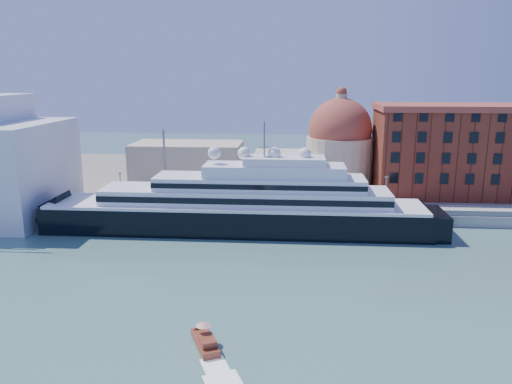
{
  "coord_description": "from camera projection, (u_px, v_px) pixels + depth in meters",
  "views": [
    {
      "loc": [
        9.54,
        -78.12,
        32.64
      ],
      "look_at": [
        2.22,
        18.0,
        9.8
      ],
      "focal_mm": 35.0,
      "sensor_mm": 36.0,
      "label": 1
    }
  ],
  "objects": [
    {
      "name": "warehouse",
      "position": [
        460.0,
        150.0,
        127.46
      ],
      "size": [
        43.0,
        19.0,
        23.25
      ],
      "color": "maroon",
      "rests_on": "land"
    },
    {
      "name": "ground",
      "position": [
        235.0,
        273.0,
        84.02
      ],
      "size": [
        400.0,
        400.0,
        0.0
      ],
      "primitive_type": "plane",
      "color": "#3D6967",
      "rests_on": "ground"
    },
    {
      "name": "lamp_posts",
      "position": [
        196.0,
        176.0,
        113.99
      ],
      "size": [
        120.8,
        2.4,
        18.0
      ],
      "color": "slate",
      "rests_on": "quay"
    },
    {
      "name": "quay",
      "position": [
        252.0,
        212.0,
        116.72
      ],
      "size": [
        180.0,
        10.0,
        2.5
      ],
      "primitive_type": "cube",
      "color": "gray",
      "rests_on": "ground"
    },
    {
      "name": "superyacht",
      "position": [
        223.0,
        209.0,
        105.63
      ],
      "size": [
        91.04,
        12.62,
        27.21
      ],
      "color": "black",
      "rests_on": "ground"
    },
    {
      "name": "water_taxi",
      "position": [
        205.0,
        341.0,
        61.04
      ],
      "size": [
        4.67,
        6.83,
        3.09
      ],
      "rotation": [
        0.0,
        0.0,
        0.43
      ],
      "color": "maroon",
      "rests_on": "ground"
    },
    {
      "name": "quay_fence",
      "position": [
        250.0,
        209.0,
        111.93
      ],
      "size": [
        180.0,
        0.1,
        1.2
      ],
      "primitive_type": "cube",
      "color": "slate",
      "rests_on": "quay"
    },
    {
      "name": "service_barge",
      "position": [
        25.0,
        225.0,
        108.39
      ],
      "size": [
        10.67,
        4.63,
        2.33
      ],
      "rotation": [
        0.0,
        0.0,
        0.12
      ],
      "color": "white",
      "rests_on": "ground"
    },
    {
      "name": "land",
      "position": [
        263.0,
        177.0,
        156.56
      ],
      "size": [
        260.0,
        72.0,
        2.0
      ],
      "primitive_type": "cube",
      "color": "slate",
      "rests_on": "ground"
    },
    {
      "name": "church",
      "position": [
        282.0,
        155.0,
        137.03
      ],
      "size": [
        66.0,
        18.0,
        25.5
      ],
      "color": "beige",
      "rests_on": "land"
    }
  ]
}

